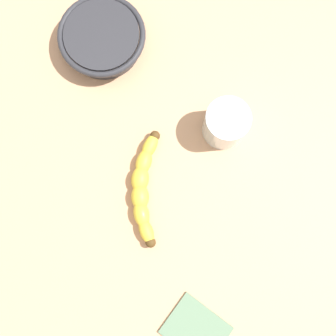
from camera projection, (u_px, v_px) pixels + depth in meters
wooden_tabletop at (148, 185)px, 87.51cm from camera, size 120.00×120.00×3.00cm
banana at (143, 188)px, 84.18cm from camera, size 11.46×20.93×3.45cm
smoothie_glass at (226, 124)px, 83.48cm from camera, size 8.48×8.48×8.80cm
ceramic_bowl at (103, 39)px, 87.36cm from camera, size 17.61×17.61×5.20cm
folded_napkin at (196, 330)px, 81.58cm from camera, size 12.37×10.72×0.60cm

